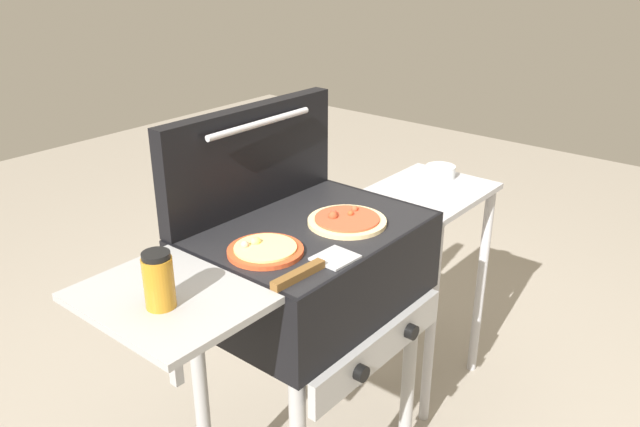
# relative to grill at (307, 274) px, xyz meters

# --- Properties ---
(grill) EXTENTS (0.96, 0.53, 0.90)m
(grill) POSITION_rel_grill_xyz_m (0.00, 0.00, 0.00)
(grill) COLOR black
(grill) RESTS_ON ground_plane
(grill_lid_open) EXTENTS (0.63, 0.09, 0.30)m
(grill_lid_open) POSITION_rel_grill_xyz_m (0.01, 0.22, 0.30)
(grill_lid_open) COLOR black
(grill_lid_open) RESTS_ON grill
(pizza_pepperoni) EXTENTS (0.22, 0.22, 0.04)m
(pizza_pepperoni) POSITION_rel_grill_xyz_m (0.09, -0.07, 0.15)
(pizza_pepperoni) COLOR beige
(pizza_pepperoni) RESTS_ON grill
(pizza_cheese) EXTENTS (0.19, 0.19, 0.03)m
(pizza_cheese) POSITION_rel_grill_xyz_m (-0.18, -0.02, 0.15)
(pizza_cheese) COLOR #C64723
(pizza_cheese) RESTS_ON grill
(sauce_jar) EXTENTS (0.07, 0.07, 0.13)m
(sauce_jar) POSITION_rel_grill_xyz_m (-0.50, -0.02, 0.21)
(sauce_jar) COLOR #B77A1E
(sauce_jar) RESTS_ON grill
(spatula) EXTENTS (0.26, 0.09, 0.02)m
(spatula) POSITION_rel_grill_xyz_m (-0.17, -0.17, 0.15)
(spatula) COLOR #B7BABF
(spatula) RESTS_ON grill
(prep_table) EXTENTS (0.44, 0.36, 0.81)m
(prep_table) POSITION_rel_grill_xyz_m (0.67, 0.00, -0.18)
(prep_table) COLOR #B2B2B7
(prep_table) RESTS_ON ground_plane
(topping_bowl_near) EXTENTS (0.11, 0.11, 0.04)m
(topping_bowl_near) POSITION_rel_grill_xyz_m (0.80, 0.03, 0.08)
(topping_bowl_near) COLOR silver
(topping_bowl_near) RESTS_ON prep_table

